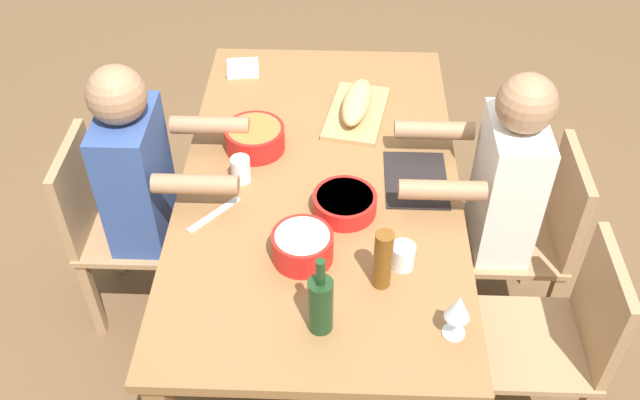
# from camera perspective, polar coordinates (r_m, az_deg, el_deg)

# --- Properties ---
(ground_plane) EXTENTS (8.00, 8.00, 0.00)m
(ground_plane) POSITION_cam_1_polar(r_m,az_deg,el_deg) (3.17, 0.00, -8.37)
(ground_plane) COLOR brown
(dining_table) EXTENTS (1.82, 1.03, 0.74)m
(dining_table) POSITION_cam_1_polar(r_m,az_deg,el_deg) (2.69, 0.00, 0.53)
(dining_table) COLOR olive
(dining_table) RESTS_ON ground_plane
(chair_far_right) EXTENTS (0.40, 0.40, 0.85)m
(chair_far_right) POSITION_cam_1_polar(r_m,az_deg,el_deg) (2.60, 18.69, -10.36)
(chair_far_right) COLOR #A87F56
(chair_far_right) RESTS_ON ground_plane
(chair_far_center) EXTENTS (0.40, 0.40, 0.85)m
(chair_far_center) POSITION_cam_1_polar(r_m,az_deg,el_deg) (2.92, 16.71, -2.51)
(chair_far_center) COLOR #A87F56
(chair_far_center) RESTS_ON ground_plane
(diner_far_center) EXTENTS (0.41, 0.53, 1.20)m
(diner_far_center) POSITION_cam_1_polar(r_m,az_deg,el_deg) (2.73, 13.86, 0.72)
(diner_far_center) COLOR #2D2D38
(diner_far_center) RESTS_ON ground_plane
(chair_near_center) EXTENTS (0.40, 0.40, 0.85)m
(chair_near_center) POSITION_cam_1_polar(r_m,az_deg,el_deg) (2.96, -16.46, -1.69)
(chair_near_center) COLOR #A87F56
(chair_near_center) RESTS_ON ground_plane
(diner_near_center) EXTENTS (0.41, 0.53, 1.20)m
(diner_near_center) POSITION_cam_1_polar(r_m,az_deg,el_deg) (2.76, -13.69, 1.37)
(diner_near_center) COLOR #2D2D38
(diner_near_center) RESTS_ON ground_plane
(serving_bowl_pasta) EXTENTS (0.20, 0.20, 0.10)m
(serving_bowl_pasta) POSITION_cam_1_polar(r_m,az_deg,el_deg) (2.31, -1.42, -3.64)
(serving_bowl_pasta) COLOR red
(serving_bowl_pasta) RESTS_ON dining_table
(serving_bowl_salad) EXTENTS (0.23, 0.23, 0.07)m
(serving_bowl_salad) POSITION_cam_1_polar(r_m,az_deg,el_deg) (2.48, 2.00, -0.20)
(serving_bowl_salad) COLOR red
(serving_bowl_salad) RESTS_ON dining_table
(serving_bowl_fruit) EXTENTS (0.23, 0.23, 0.10)m
(serving_bowl_fruit) POSITION_cam_1_polar(r_m,az_deg,el_deg) (2.76, -5.27, 5.09)
(serving_bowl_fruit) COLOR red
(serving_bowl_fruit) RESTS_ON dining_table
(cutting_board) EXTENTS (0.43, 0.29, 0.02)m
(cutting_board) POSITION_cam_1_polar(r_m,az_deg,el_deg) (2.95, 2.95, 7.00)
(cutting_board) COLOR tan
(cutting_board) RESTS_ON dining_table
(bread_loaf) EXTENTS (0.33, 0.17, 0.09)m
(bread_loaf) POSITION_cam_1_polar(r_m,az_deg,el_deg) (2.92, 2.98, 7.88)
(bread_loaf) COLOR tan
(bread_loaf) RESTS_ON cutting_board
(wine_bottle) EXTENTS (0.08, 0.08, 0.29)m
(wine_bottle) POSITION_cam_1_polar(r_m,az_deg,el_deg) (2.09, 0.04, -8.31)
(wine_bottle) COLOR #193819
(wine_bottle) RESTS_ON dining_table
(beer_bottle) EXTENTS (0.06, 0.06, 0.22)m
(beer_bottle) POSITION_cam_1_polar(r_m,az_deg,el_deg) (2.20, 5.08, -4.80)
(beer_bottle) COLOR brown
(beer_bottle) RESTS_ON dining_table
(wine_glass) EXTENTS (0.08, 0.08, 0.17)m
(wine_glass) POSITION_cam_1_polar(r_m,az_deg,el_deg) (2.10, 11.07, -8.58)
(wine_glass) COLOR silver
(wine_glass) RESTS_ON dining_table
(cup_far_right) EXTENTS (0.08, 0.08, 0.09)m
(cup_far_right) POSITION_cam_1_polar(r_m,az_deg,el_deg) (2.31, 6.67, -4.50)
(cup_far_right) COLOR white
(cup_far_right) RESTS_ON dining_table
(placemat_far_center) EXTENTS (0.32, 0.23, 0.01)m
(placemat_far_center) POSITION_cam_1_polar(r_m,az_deg,el_deg) (2.65, 7.72, 1.62)
(placemat_far_center) COLOR black
(placemat_far_center) RESTS_ON dining_table
(cup_near_center) EXTENTS (0.07, 0.07, 0.10)m
(cup_near_center) POSITION_cam_1_polar(r_m,az_deg,el_deg) (2.62, -6.39, 2.46)
(cup_near_center) COLOR white
(cup_near_center) RESTS_ON dining_table
(carving_knife) EXTENTS (0.19, 0.17, 0.01)m
(carving_knife) POSITION_cam_1_polar(r_m,az_deg,el_deg) (2.52, -8.51, -1.16)
(carving_knife) COLOR silver
(carving_knife) RESTS_ON dining_table
(napkin_stack) EXTENTS (0.16, 0.16, 0.02)m
(napkin_stack) POSITION_cam_1_polar(r_m,az_deg,el_deg) (3.25, -6.24, 10.50)
(napkin_stack) COLOR white
(napkin_stack) RESTS_ON dining_table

